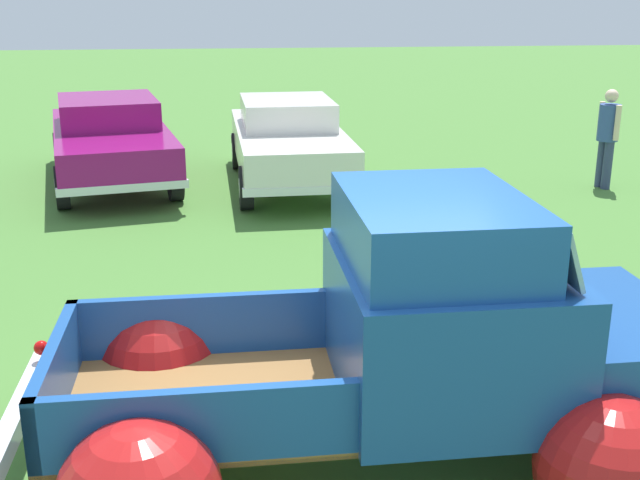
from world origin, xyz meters
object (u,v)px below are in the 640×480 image
at_px(show_car_0, 110,137).
at_px(show_car_1, 288,139).
at_px(spectator_1, 608,133).
at_px(vintage_pickup_truck, 406,361).

height_order(show_car_0, show_car_1, same).
distance_m(show_car_0, spectator_1, 8.27).
xyz_separation_m(show_car_0, show_car_1, (2.97, -0.52, -0.00)).
distance_m(vintage_pickup_truck, spectator_1, 9.00).
distance_m(show_car_0, show_car_1, 3.02).
bearing_deg(show_car_1, show_car_0, -101.48).
xyz_separation_m(vintage_pickup_truck, spectator_1, (5.02, 7.47, 0.17)).
height_order(vintage_pickup_truck, spectator_1, vintage_pickup_truck).
bearing_deg(vintage_pickup_truck, show_car_0, 108.91).
xyz_separation_m(vintage_pickup_truck, show_car_0, (-3.14, 8.78, 0.03)).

